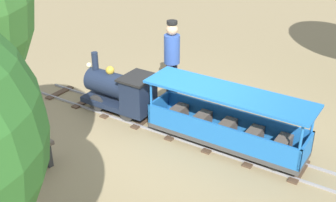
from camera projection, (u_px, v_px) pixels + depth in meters
The scene contains 6 objects.
ground_plane at pixel (180, 133), 7.44m from camera, with size 60.00×60.00×0.00m, color #8C7A56.
track at pixel (178, 131), 7.46m from camera, with size 0.67×6.40×0.04m.
locomotive at pixel (121, 90), 7.84m from camera, with size 0.63×1.44×1.06m.
passenger_car at pixel (226, 125), 6.84m from camera, with size 0.73×2.70×0.97m.
conductor_person at pixel (172, 55), 8.13m from camera, with size 0.30×0.30×1.62m.
park_bench at pixel (6, 155), 6.11m from camera, with size 1.35×0.60×0.82m.
Camera 1 is at (-5.48, -3.28, 3.87)m, focal length 46.05 mm.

